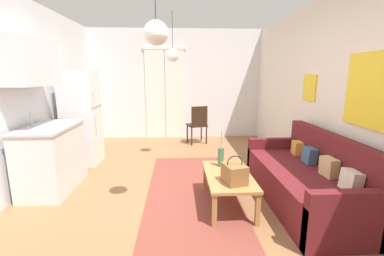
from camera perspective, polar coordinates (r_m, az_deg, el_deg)
ground_plane at (r=3.53m, az=-3.44°, el=-16.52°), size 4.82×7.66×0.10m
wall_back at (r=6.69m, az=-3.59°, el=9.33°), size 4.42×0.13×2.69m
wall_right at (r=3.78m, az=31.29°, el=5.83°), size 0.12×7.26×2.69m
area_rug at (r=3.79m, az=-0.12°, el=-13.51°), size 1.21×2.90×0.01m
couch at (r=3.69m, az=23.94°, el=-10.54°), size 0.85×2.02×0.89m
coffee_table at (r=3.32m, az=7.88°, el=-10.72°), size 0.55×1.02×0.41m
bamboo_vase at (r=3.52m, az=6.28°, el=-6.25°), size 0.08×0.08×0.48m
handbag at (r=3.03m, az=9.23°, el=-9.74°), size 0.28×0.32×0.32m
refrigerator at (r=5.13m, az=-22.91°, el=2.11°), size 0.59×0.61×1.69m
kitchen_counter at (r=4.15m, az=-28.97°, el=-1.26°), size 0.60×1.08×2.08m
accent_chair at (r=6.08m, az=1.27°, el=1.12°), size 0.51×0.50×0.89m
pendant_lamp_near at (r=2.82m, az=-7.84°, el=19.83°), size 0.25×0.25×0.79m
pendant_lamp_far at (r=4.81m, az=-4.22°, el=15.54°), size 0.23×0.23×0.86m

